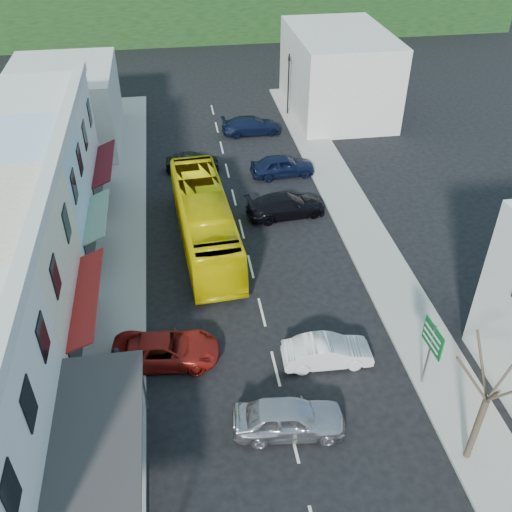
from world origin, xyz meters
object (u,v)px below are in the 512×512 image
Objects in this scene: car_silver at (289,419)px; traffic_signal at (288,85)px; car_red at (166,349)px; direction_sign at (428,356)px; street_tree at (487,400)px; bus at (205,222)px; pedestrian_left at (120,363)px; car_white at (327,352)px.

car_silver is 0.81× the size of traffic_signal.
direction_sign reaches higher than car_red.
direction_sign is at bearing 78.52° from traffic_signal.
car_silver is at bearing 67.50° from traffic_signal.
street_tree is 1.30× the size of traffic_signal.
bus is 2.52× the size of car_red.
car_red is 2.26m from pedestrian_left.
traffic_signal reaches higher than pedestrian_left.
car_silver is at bearing 146.13° from car_white.
car_red is at bearing 160.31° from direction_sign.
pedestrian_left reaches higher than car_white.
car_white is 0.81× the size of traffic_signal.
pedestrian_left is 0.24× the size of street_tree.
pedestrian_left reaches higher than car_silver.
street_tree reaches higher than car_red.
street_tree is at bearing -65.05° from bus.
traffic_signal is (6.65, 33.28, 2.00)m from car_silver.
street_tree is at bearing -111.75° from pedestrian_left.
car_white is at bearing -94.09° from car_red.
car_white is 9.54m from pedestrian_left.
traffic_signal reaches higher than car_white.
car_red is 0.85× the size of traffic_signal.
traffic_signal is at bearing 86.01° from direction_sign.
car_red is 1.27× the size of direction_sign.
traffic_signal is (13.64, 29.31, 1.70)m from pedestrian_left.
direction_sign is at bearing -100.14° from car_red.
bus is at bearing 15.06° from car_silver.
direction_sign is 4.31m from street_tree.
car_silver is 4.32m from car_white.
street_tree reaches higher than traffic_signal.
traffic_signal is (8.92, 19.06, 1.15)m from bus.
direction_sign reaches higher than bus.
car_white is 30.13m from traffic_signal.
car_red is at bearing 51.60° from car_silver.
car_white is 2.59× the size of pedestrian_left.
bus is at bearing 120.94° from direction_sign.
car_silver is 6.86m from car_red.
street_tree is 35.69m from traffic_signal.
pedestrian_left reaches higher than car_red.
car_silver is at bearing -170.40° from direction_sign.
car_white is 4.56m from direction_sign.
pedestrian_left is at bearing -118.28° from bus.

